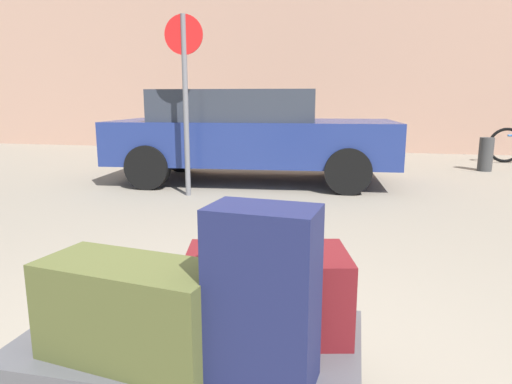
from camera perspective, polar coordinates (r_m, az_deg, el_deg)
luggage_cart at (r=1.96m, az=-8.14°, el=-19.18°), size 1.33×0.74×0.34m
suitcase_navy_front_right at (r=1.50m, az=0.87°, el=-13.04°), size 0.37×0.25×0.60m
duffel_bag_olive_front_left at (r=1.75m, az=-15.38°, el=-14.15°), size 0.70×0.39×0.36m
duffel_bag_maroon_rear_right at (r=1.87m, az=1.39°, el=-12.42°), size 0.70×0.49×0.33m
parked_car at (r=7.18m, az=-0.85°, el=7.37°), size 4.44×2.22×1.42m
bollard_kerb_near at (r=9.28m, az=26.84°, el=4.23°), size 0.25×0.25×0.61m
no_parking_sign at (r=6.12m, az=-8.87°, el=12.98°), size 0.50×0.07×2.34m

